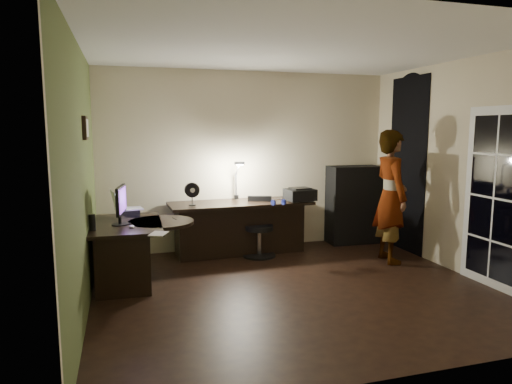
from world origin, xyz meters
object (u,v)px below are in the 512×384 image
object	(u,v)px
person	(391,196)
desk_left	(128,253)
monitor	(120,211)
office_chair	(259,227)
cabinet	(354,205)
desk_right	(241,228)

from	to	relation	value
person	desk_left	bearing A→B (deg)	96.13
monitor	office_chair	bearing A→B (deg)	30.71
desk_left	cabinet	distance (m)	3.70
desk_right	office_chair	xyz separation A→B (m)	(0.22, -0.21, 0.04)
cabinet	person	size ratio (longest dim) A/B	0.68
desk_left	office_chair	size ratio (longest dim) A/B	1.49
desk_right	monitor	bearing A→B (deg)	-152.12
desk_left	office_chair	distance (m)	1.95
person	monitor	bearing A→B (deg)	97.50
desk_left	office_chair	xyz separation A→B (m)	(1.83, 0.67, 0.06)
monitor	office_chair	xyz separation A→B (m)	(1.91, 0.76, -0.47)
person	cabinet	bearing A→B (deg)	5.51
desk_right	person	size ratio (longest dim) A/B	1.13
cabinet	person	world-z (taller)	person
desk_left	cabinet	size ratio (longest dim) A/B	1.03
monitor	person	size ratio (longest dim) A/B	0.27
desk_right	cabinet	bearing A→B (deg)	2.47
desk_left	monitor	size ratio (longest dim) A/B	2.56
person	office_chair	bearing A→B (deg)	73.56
office_chair	person	size ratio (longest dim) A/B	0.47
desk_left	person	world-z (taller)	person
cabinet	desk_right	bearing A→B (deg)	-173.54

